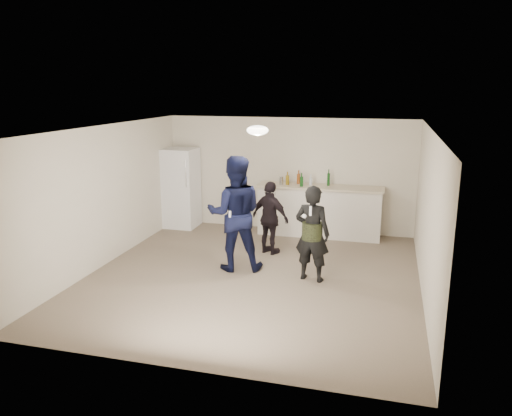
% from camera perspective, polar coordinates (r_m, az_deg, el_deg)
% --- Properties ---
extents(floor, '(6.00, 6.00, 0.00)m').
position_cam_1_polar(floor, '(8.61, -0.35, -7.76)').
color(floor, '#6B5B4C').
rests_on(floor, ground).
extents(ceiling, '(6.00, 6.00, 0.00)m').
position_cam_1_polar(ceiling, '(8.04, -0.37, 9.05)').
color(ceiling, silver).
rests_on(ceiling, wall_back).
extents(wall_back, '(6.00, 0.00, 6.00)m').
position_cam_1_polar(wall_back, '(11.10, 3.73, 3.84)').
color(wall_back, beige).
rests_on(wall_back, floor).
extents(wall_front, '(6.00, 0.00, 6.00)m').
position_cam_1_polar(wall_front, '(5.52, -8.63, -6.66)').
color(wall_front, beige).
rests_on(wall_front, floor).
extents(wall_left, '(0.00, 6.00, 6.00)m').
position_cam_1_polar(wall_left, '(9.33, -16.89, 1.35)').
color(wall_left, beige).
rests_on(wall_left, floor).
extents(wall_right, '(0.00, 6.00, 6.00)m').
position_cam_1_polar(wall_right, '(7.99, 19.04, -0.84)').
color(wall_right, beige).
rests_on(wall_right, floor).
extents(counter, '(2.60, 0.56, 1.05)m').
position_cam_1_polar(counter, '(10.81, 7.23, -0.44)').
color(counter, silver).
rests_on(counter, floor).
extents(counter_top, '(2.68, 0.64, 0.04)m').
position_cam_1_polar(counter_top, '(10.69, 7.32, 2.39)').
color(counter_top, beige).
rests_on(counter_top, counter).
extents(fridge, '(0.70, 0.70, 1.80)m').
position_cam_1_polar(fridge, '(11.50, -8.53, 2.28)').
color(fridge, white).
rests_on(fridge, floor).
extents(fridge_handle, '(0.02, 0.02, 0.60)m').
position_cam_1_polar(fridge_handle, '(10.98, -8.02, 3.88)').
color(fridge_handle, silver).
rests_on(fridge_handle, fridge).
extents(ceiling_dome, '(0.36, 0.36, 0.16)m').
position_cam_1_polar(ceiling_dome, '(8.33, 0.18, 8.88)').
color(ceiling_dome, white).
rests_on(ceiling_dome, ceiling).
extents(shaker, '(0.08, 0.08, 0.17)m').
position_cam_1_polar(shaker, '(10.78, 2.88, 3.15)').
color(shaker, '#A8A9AD').
rests_on(shaker, counter_top).
extents(man, '(1.15, 1.00, 2.02)m').
position_cam_1_polar(man, '(8.66, -2.41, -0.64)').
color(man, '#0F1440').
rests_on(man, floor).
extents(woman, '(0.65, 0.49, 1.61)m').
position_cam_1_polar(woman, '(8.25, 6.44, -2.91)').
color(woman, black).
rests_on(woman, floor).
extents(camo_shorts, '(0.34, 0.34, 0.28)m').
position_cam_1_polar(camo_shorts, '(8.23, 6.45, -2.62)').
color(camo_shorts, '#2D3819').
rests_on(camo_shorts, woman).
extents(spectator, '(0.90, 0.66, 1.41)m').
position_cam_1_polar(spectator, '(9.53, 1.65, -1.15)').
color(spectator, black).
rests_on(spectator, floor).
extents(remote_man, '(0.04, 0.04, 0.15)m').
position_cam_1_polar(remote_man, '(8.39, -2.98, -0.83)').
color(remote_man, white).
rests_on(remote_man, man).
extents(nunchuk_man, '(0.07, 0.07, 0.07)m').
position_cam_1_polar(nunchuk_man, '(8.40, -2.13, -1.29)').
color(nunchuk_man, white).
rests_on(nunchuk_man, man).
extents(remote_woman, '(0.04, 0.04, 0.15)m').
position_cam_1_polar(remote_woman, '(7.89, 6.25, -0.33)').
color(remote_woman, silver).
rests_on(remote_woman, woman).
extents(nunchuk_woman, '(0.07, 0.07, 0.07)m').
position_cam_1_polar(nunchuk_woman, '(7.96, 5.55, -0.94)').
color(nunchuk_woman, white).
rests_on(nunchuk_woman, woman).
extents(bottle_cluster, '(0.93, 0.36, 0.27)m').
position_cam_1_polar(bottle_cluster, '(10.74, 5.51, 3.18)').
color(bottle_cluster, silver).
rests_on(bottle_cluster, counter_top).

